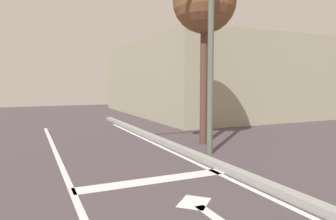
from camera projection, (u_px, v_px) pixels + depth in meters
name	position (u px, v px, depth m)	size (l,w,h in m)	color
lane_line_curbside	(261.00, 193.00, 5.40)	(0.12, 20.00, 0.01)	silver
stop_bar	(154.00, 180.00, 6.13)	(3.13, 0.40, 0.01)	silver
lane_arrow_head	(194.00, 202.00, 4.99)	(0.56, 0.44, 0.01)	silver
curb_strip	(272.00, 188.00, 5.49)	(0.24, 24.00, 0.14)	gray
traffic_signal_mast	(184.00, 5.00, 7.75)	(4.07, 0.34, 5.72)	#566455
roadside_tree	(204.00, 3.00, 9.49)	(1.95, 1.95, 5.41)	brown
building_block	(231.00, 80.00, 21.14)	(13.84, 12.86, 4.34)	#9D9A80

